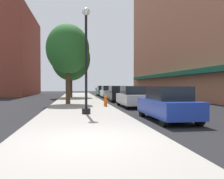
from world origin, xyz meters
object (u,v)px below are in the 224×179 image
at_px(tree_near, 71,59).
at_px(car_black, 117,94).
at_px(lamppost, 86,59).
at_px(tree_mid, 68,49).
at_px(fire_hydrant, 106,101).
at_px(car_blue, 167,104).
at_px(car_silver, 132,97).
at_px(car_white, 108,92).
at_px(car_green, 103,91).
at_px(parking_meter_near, 96,92).

xyz_separation_m(tree_near, car_black, (5.02, -7.32, -4.50)).
bearing_deg(lamppost, tree_mid, 99.52).
height_order(lamppost, tree_mid, tree_mid).
height_order(fire_hydrant, tree_near, tree_near).
bearing_deg(car_blue, car_silver, 90.28).
bearing_deg(tree_mid, fire_hydrant, -46.22).
bearing_deg(tree_mid, car_white, 65.39).
distance_m(lamppost, car_green, 25.42).
distance_m(tree_mid, car_white, 12.76).
distance_m(fire_hydrant, tree_near, 15.21).
xyz_separation_m(tree_mid, car_black, (5.04, 3.79, -4.05)).
bearing_deg(car_black, fire_hydrant, -107.49).
xyz_separation_m(parking_meter_near, car_green, (1.95, 10.18, -0.14)).
bearing_deg(lamppost, parking_meter_near, 82.93).
bearing_deg(car_silver, tree_near, 110.47).
height_order(tree_mid, car_black, tree_mid).
bearing_deg(parking_meter_near, lamppost, -97.07).
height_order(fire_hydrant, car_silver, car_silver).
distance_m(tree_near, car_green, 9.33).
bearing_deg(fire_hydrant, tree_near, 101.53).
xyz_separation_m(parking_meter_near, tree_mid, (-3.09, -7.39, 3.91)).
xyz_separation_m(fire_hydrant, parking_meter_near, (0.18, 10.43, 0.43)).
xyz_separation_m(lamppost, car_green, (3.79, 25.02, -2.39)).
height_order(lamppost, car_silver, lamppost).
height_order(car_white, car_green, same).
distance_m(car_silver, car_white, 13.80).
xyz_separation_m(fire_hydrant, car_blue, (2.13, -6.79, 0.29)).
height_order(lamppost, car_white, lamppost).
bearing_deg(car_silver, parking_meter_near, 101.46).
height_order(parking_meter_near, tree_near, tree_near).
bearing_deg(car_silver, fire_hydrant, -172.90).
bearing_deg(car_white, car_green, 89.75).
bearing_deg(parking_meter_near, car_green, 79.15).
bearing_deg(tree_near, car_white, -1.24).
distance_m(car_blue, car_black, 13.62).
height_order(tree_near, car_black, tree_near).
xyz_separation_m(lamppost, tree_mid, (-1.25, 7.45, 1.65)).
bearing_deg(tree_mid, lamppost, -80.48).
distance_m(tree_mid, car_blue, 11.76).
bearing_deg(car_green, car_white, -89.00).
relative_size(tree_near, car_black, 1.90).
bearing_deg(car_green, fire_hydrant, -94.92).
relative_size(fire_hydrant, tree_near, 0.10).
bearing_deg(fire_hydrant, lamppost, -110.55).
xyz_separation_m(tree_mid, car_blue, (5.04, -9.82, -4.05)).
bearing_deg(car_silver, car_blue, -89.38).
relative_size(lamppost, fire_hydrant, 7.47).
bearing_deg(car_blue, fire_hydrant, 107.73).
distance_m(tree_mid, car_black, 7.50).
distance_m(tree_mid, car_silver, 7.04).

